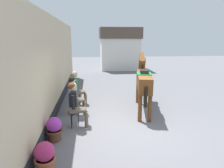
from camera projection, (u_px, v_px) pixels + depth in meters
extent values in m
plane|color=slate|center=(116.00, 97.00, 9.12)|extent=(40.00, 40.00, 0.00)
cube|color=#CCB793|center=(51.00, 66.00, 7.01)|extent=(0.30, 14.00, 3.40)
cube|color=black|center=(54.00, 106.00, 7.36)|extent=(0.34, 14.00, 0.36)
cube|color=silver|center=(119.00, 54.00, 17.21)|extent=(3.20, 2.40, 2.60)
cube|color=brown|center=(120.00, 33.00, 16.81)|extent=(3.40, 2.60, 0.90)
cylinder|color=black|center=(74.00, 112.00, 6.00)|extent=(0.34, 0.34, 0.03)
cylinder|color=black|center=(79.00, 119.00, 6.07)|extent=(0.02, 0.02, 0.45)
cylinder|color=black|center=(72.00, 118.00, 6.16)|extent=(0.02, 0.02, 0.45)
cylinder|color=black|center=(71.00, 121.00, 5.93)|extent=(0.02, 0.02, 0.45)
cube|color=brown|center=(73.00, 109.00, 5.97)|extent=(0.25, 0.33, 0.20)
cube|color=black|center=(73.00, 99.00, 5.90)|extent=(0.23, 0.35, 0.44)
sphere|color=tan|center=(72.00, 87.00, 5.82)|extent=(0.20, 0.20, 0.20)
sphere|color=#593319|center=(72.00, 86.00, 5.81)|extent=(0.22, 0.22, 0.22)
cylinder|color=brown|center=(80.00, 109.00, 6.08)|extent=(0.38, 0.14, 0.13)
cylinder|color=brown|center=(86.00, 118.00, 6.18)|extent=(0.11, 0.11, 0.46)
cylinder|color=brown|center=(80.00, 111.00, 5.93)|extent=(0.38, 0.14, 0.13)
cylinder|color=brown|center=(86.00, 120.00, 6.02)|extent=(0.11, 0.11, 0.46)
cylinder|color=black|center=(74.00, 98.00, 6.11)|extent=(0.09, 0.09, 0.42)
cylinder|color=black|center=(73.00, 102.00, 5.72)|extent=(0.09, 0.09, 0.42)
cylinder|color=#194C99|center=(73.00, 102.00, 6.92)|extent=(0.34, 0.34, 0.03)
cylinder|color=black|center=(78.00, 108.00, 7.02)|extent=(0.02, 0.02, 0.45)
cylinder|color=black|center=(71.00, 108.00, 7.07)|extent=(0.02, 0.02, 0.45)
cylinder|color=black|center=(72.00, 110.00, 6.84)|extent=(0.02, 0.02, 0.45)
cube|color=brown|center=(73.00, 99.00, 6.90)|extent=(0.30, 0.36, 0.20)
cube|color=silver|center=(73.00, 90.00, 6.82)|extent=(0.29, 0.38, 0.44)
sphere|color=tan|center=(72.00, 80.00, 6.75)|extent=(0.20, 0.20, 0.20)
sphere|color=black|center=(72.00, 80.00, 6.73)|extent=(0.22, 0.22, 0.22)
cylinder|color=brown|center=(78.00, 99.00, 7.04)|extent=(0.40, 0.21, 0.13)
cylinder|color=brown|center=(84.00, 107.00, 7.17)|extent=(0.11, 0.11, 0.46)
cylinder|color=brown|center=(79.00, 101.00, 6.89)|extent=(0.40, 0.21, 0.13)
cylinder|color=brown|center=(85.00, 108.00, 7.02)|extent=(0.11, 0.11, 0.46)
cylinder|color=silver|center=(73.00, 90.00, 7.03)|extent=(0.09, 0.09, 0.42)
cylinder|color=silver|center=(74.00, 93.00, 6.66)|extent=(0.09, 0.09, 0.42)
cylinder|color=#194C99|center=(76.00, 94.00, 7.98)|extent=(0.34, 0.34, 0.03)
cylinder|color=black|center=(80.00, 99.00, 8.06)|extent=(0.02, 0.02, 0.45)
cylinder|color=black|center=(74.00, 99.00, 8.13)|extent=(0.02, 0.02, 0.45)
cylinder|color=black|center=(74.00, 101.00, 7.90)|extent=(0.02, 0.02, 0.45)
cube|color=brown|center=(76.00, 91.00, 7.95)|extent=(0.27, 0.34, 0.20)
cube|color=#337247|center=(75.00, 83.00, 7.88)|extent=(0.26, 0.36, 0.44)
sphere|color=tan|center=(75.00, 75.00, 7.80)|extent=(0.20, 0.20, 0.20)
sphere|color=#B2A38E|center=(74.00, 74.00, 7.79)|extent=(0.22, 0.22, 0.22)
cylinder|color=brown|center=(80.00, 92.00, 8.08)|extent=(0.39, 0.17, 0.13)
cylinder|color=brown|center=(85.00, 98.00, 8.19)|extent=(0.11, 0.11, 0.46)
cylinder|color=brown|center=(81.00, 93.00, 7.93)|extent=(0.39, 0.17, 0.13)
cylinder|color=brown|center=(86.00, 99.00, 8.03)|extent=(0.11, 0.11, 0.46)
cylinder|color=#337247|center=(76.00, 83.00, 8.09)|extent=(0.09, 0.09, 0.42)
cylinder|color=#337247|center=(76.00, 86.00, 7.70)|extent=(0.09, 0.09, 0.42)
cube|color=brown|center=(144.00, 81.00, 7.15)|extent=(0.86, 2.24, 0.52)
cylinder|color=brown|center=(138.00, 92.00, 8.27)|extent=(0.13, 0.13, 0.90)
cylinder|color=brown|center=(145.00, 92.00, 8.25)|extent=(0.13, 0.13, 0.90)
cylinder|color=brown|center=(140.00, 108.00, 6.39)|extent=(0.13, 0.13, 0.90)
cylinder|color=brown|center=(150.00, 109.00, 6.36)|extent=(0.13, 0.13, 0.90)
cylinder|color=brown|center=(142.00, 65.00, 8.23)|extent=(0.40, 0.67, 0.73)
cube|color=brown|center=(142.00, 57.00, 8.49)|extent=(0.28, 0.55, 0.40)
cube|color=black|center=(142.00, 62.00, 8.17)|extent=(0.16, 0.63, 0.48)
cylinder|color=black|center=(146.00, 97.00, 6.10)|extent=(0.12, 0.12, 0.65)
cube|color=#197238|center=(144.00, 74.00, 6.99)|extent=(0.61, 0.69, 0.03)
cube|color=black|center=(144.00, 72.00, 6.97)|extent=(0.36, 0.49, 0.12)
cylinder|color=#A85638|center=(46.00, 165.00, 4.03)|extent=(0.34, 0.34, 0.28)
cylinder|color=#A85638|center=(45.00, 160.00, 4.01)|extent=(0.43, 0.43, 0.04)
sphere|color=#B22D66|center=(44.00, 152.00, 3.97)|extent=(0.40, 0.40, 0.40)
cylinder|color=brown|center=(55.00, 135.00, 5.27)|extent=(0.34, 0.34, 0.28)
cylinder|color=brown|center=(54.00, 131.00, 5.24)|extent=(0.43, 0.43, 0.04)
sphere|color=purple|center=(54.00, 125.00, 5.20)|extent=(0.40, 0.40, 0.40)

